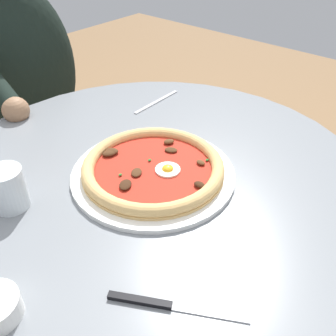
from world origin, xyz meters
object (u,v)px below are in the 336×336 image
object	(u,v)px
pizza_on_plate	(153,169)
steak_knife	(157,304)
cafe_chair_diner	(19,110)
dining_table	(155,218)
fork_utensil	(157,102)
water_glass	(8,191)
diner_person	(33,121)

from	to	relation	value
pizza_on_plate	steak_knife	size ratio (longest dim) A/B	1.85
steak_knife	cafe_chair_diner	size ratio (longest dim) A/B	0.21
dining_table	fork_utensil	bearing A→B (deg)	40.69
steak_knife	water_glass	bearing A→B (deg)	93.07
steak_knife	diner_person	bearing A→B (deg)	68.89
steak_knife	diner_person	size ratio (longest dim) A/B	0.15
water_glass	cafe_chair_diner	size ratio (longest dim) A/B	0.09
diner_person	pizza_on_plate	bearing A→B (deg)	-100.75
pizza_on_plate	water_glass	xyz separation A→B (m)	(-0.24, 0.14, 0.02)
pizza_on_plate	cafe_chair_diner	distance (m)	0.91
diner_person	steak_knife	bearing A→B (deg)	-111.11
pizza_on_plate	water_glass	bearing A→B (deg)	150.14
fork_utensil	cafe_chair_diner	size ratio (longest dim) A/B	0.20
fork_utensil	dining_table	bearing A→B (deg)	-139.31
dining_table	cafe_chair_diner	bearing A→B (deg)	79.92
cafe_chair_diner	diner_person	bearing A→B (deg)	-100.71
pizza_on_plate	cafe_chair_diner	bearing A→B (deg)	79.25
pizza_on_plate	water_glass	distance (m)	0.28
diner_person	cafe_chair_diner	xyz separation A→B (m)	(0.03, 0.14, -0.02)
diner_person	cafe_chair_diner	bearing A→B (deg)	79.29
dining_table	cafe_chair_diner	distance (m)	0.87
fork_utensil	water_glass	bearing A→B (deg)	-170.62
water_glass	dining_table	bearing A→B (deg)	-26.65
dining_table	fork_utensil	size ratio (longest dim) A/B	5.22
steak_knife	fork_utensil	bearing A→B (deg)	42.01
dining_table	water_glass	world-z (taller)	water_glass
dining_table	pizza_on_plate	xyz separation A→B (m)	(-0.01, -0.01, 0.15)
dining_table	water_glass	xyz separation A→B (m)	(-0.25, 0.13, 0.17)
diner_person	cafe_chair_diner	world-z (taller)	diner_person
dining_table	pizza_on_plate	bearing A→B (deg)	-137.90
water_glass	pizza_on_plate	bearing A→B (deg)	-29.86
pizza_on_plate	fork_utensil	xyz separation A→B (m)	(0.26, 0.22, -0.02)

